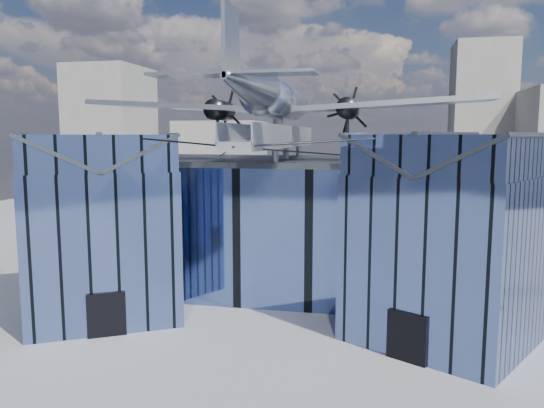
# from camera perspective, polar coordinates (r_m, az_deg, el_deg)

# --- Properties ---
(ground_plane) EXTENTS (120.00, 120.00, 0.00)m
(ground_plane) POSITION_cam_1_polar(r_m,az_deg,el_deg) (34.39, -0.70, -12.41)
(ground_plane) COLOR gray
(museum) EXTENTS (32.88, 24.50, 17.60)m
(museum) POSITION_cam_1_polar(r_m,az_deg,el_deg) (38.54, 1.16, -1.74)
(museum) COLOR #4F65A1
(museum) RESTS_ON ground
(bg_towers) EXTENTS (77.00, 24.50, 26.00)m
(bg_towers) POSITION_cam_1_polar(r_m,az_deg,el_deg) (82.28, 7.98, 6.17)
(bg_towers) COLOR gray
(bg_towers) RESTS_ON ground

